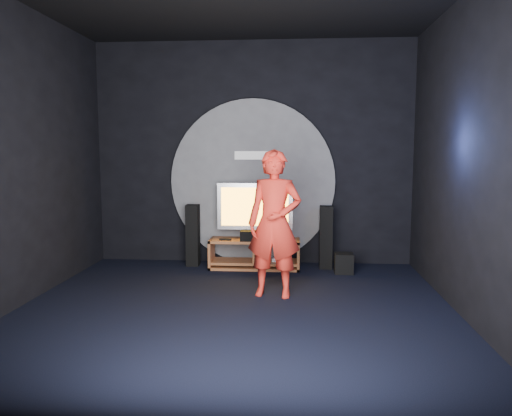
{
  "coord_description": "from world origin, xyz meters",
  "views": [
    {
      "loc": [
        0.67,
        -5.42,
        1.82
      ],
      "look_at": [
        0.17,
        1.05,
        1.05
      ],
      "focal_mm": 35.0,
      "sensor_mm": 36.0,
      "label": 1
    }
  ],
  "objects_px": {
    "tower_speaker_left": "(193,235)",
    "tower_speaker_right": "(326,237)",
    "player": "(274,224)",
    "media_console": "(255,256)",
    "subwoofer": "(344,263)",
    "tv": "(255,208)"
  },
  "relations": [
    {
      "from": "tower_speaker_left",
      "to": "player",
      "type": "bearing_deg",
      "value": -48.9
    },
    {
      "from": "tower_speaker_right",
      "to": "player",
      "type": "distance_m",
      "value": 1.73
    },
    {
      "from": "subwoofer",
      "to": "tower_speaker_right",
      "type": "bearing_deg",
      "value": 129.65
    },
    {
      "from": "player",
      "to": "tower_speaker_left",
      "type": "bearing_deg",
      "value": 138.96
    },
    {
      "from": "media_console",
      "to": "subwoofer",
      "type": "distance_m",
      "value": 1.34
    },
    {
      "from": "tower_speaker_left",
      "to": "tower_speaker_right",
      "type": "xyz_separation_m",
      "value": [
        2.07,
        -0.02,
        0.0
      ]
    },
    {
      "from": "tower_speaker_left",
      "to": "player",
      "type": "xyz_separation_m",
      "value": [
        1.34,
        -1.53,
        0.43
      ]
    },
    {
      "from": "media_console",
      "to": "tv",
      "type": "bearing_deg",
      "value": 96.1
    },
    {
      "from": "tower_speaker_left",
      "to": "tower_speaker_right",
      "type": "bearing_deg",
      "value": -0.6
    },
    {
      "from": "tower_speaker_right",
      "to": "subwoofer",
      "type": "xyz_separation_m",
      "value": [
        0.25,
        -0.3,
        -0.33
      ]
    },
    {
      "from": "tv",
      "to": "tower_speaker_right",
      "type": "relative_size",
      "value": 1.2
    },
    {
      "from": "media_console",
      "to": "tower_speaker_left",
      "type": "relative_size",
      "value": 1.43
    },
    {
      "from": "player",
      "to": "tower_speaker_right",
      "type": "bearing_deg",
      "value": 72.19
    },
    {
      "from": "media_console",
      "to": "tv",
      "type": "distance_m",
      "value": 0.72
    },
    {
      "from": "subwoofer",
      "to": "media_console",
      "type": "bearing_deg",
      "value": 171.29
    },
    {
      "from": "tower_speaker_left",
      "to": "player",
      "type": "relative_size",
      "value": 0.53
    },
    {
      "from": "media_console",
      "to": "player",
      "type": "height_order",
      "value": "player"
    },
    {
      "from": "tv",
      "to": "tower_speaker_left",
      "type": "distance_m",
      "value": 1.07
    },
    {
      "from": "tower_speaker_left",
      "to": "subwoofer",
      "type": "xyz_separation_m",
      "value": [
        2.31,
        -0.32,
        -0.33
      ]
    },
    {
      "from": "tower_speaker_right",
      "to": "player",
      "type": "relative_size",
      "value": 0.53
    },
    {
      "from": "tv",
      "to": "subwoofer",
      "type": "distance_m",
      "value": 1.56
    },
    {
      "from": "subwoofer",
      "to": "player",
      "type": "bearing_deg",
      "value": -128.73
    }
  ]
}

